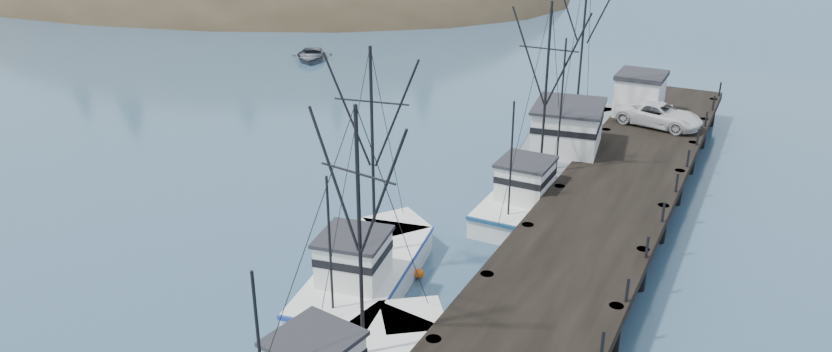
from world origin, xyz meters
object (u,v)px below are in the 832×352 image
(trawler_far, at_px, (533,194))
(motorboat, at_px, (311,60))
(pier_shed, at_px, (640,93))
(trawler_mid, at_px, (368,270))
(pier, at_px, (609,201))
(work_vessel, at_px, (570,146))
(pickup_truck, at_px, (659,115))

(trawler_far, relative_size, motorboat, 2.02)
(trawler_far, xyz_separation_m, pier_shed, (2.78, 13.05, 2.60))
(pier_shed, bearing_deg, trawler_far, -102.03)
(trawler_mid, relative_size, trawler_far, 0.97)
(pier, bearing_deg, trawler_far, 167.08)
(trawler_far, bearing_deg, pier_shed, 77.97)
(trawler_far, xyz_separation_m, work_vessel, (-0.00, 7.12, 0.41))
(trawler_mid, relative_size, pier_shed, 3.45)
(pier, relative_size, trawler_far, 3.88)
(pickup_truck, bearing_deg, pier_shed, 51.79)
(pier, bearing_deg, work_vessel, 117.86)
(pier_shed, bearing_deg, trawler_mid, -105.27)
(pier, xyz_separation_m, trawler_mid, (-8.11, -10.18, -0.87))
(pier_shed, bearing_deg, work_vessel, -115.11)
(pier, xyz_separation_m, pier_shed, (-1.50, 14.03, 1.73))
(trawler_mid, height_order, pickup_truck, trawler_mid)
(pier, bearing_deg, pickup_truck, 89.29)
(pier, relative_size, trawler_mid, 3.98)
(trawler_far, xyz_separation_m, motorboat, (-29.96, 22.57, -0.82))
(pier, height_order, work_vessel, work_vessel)
(pier_shed, height_order, pickup_truck, pier_shed)
(trawler_mid, relative_size, motorboat, 1.97)
(trawler_mid, xyz_separation_m, trawler_far, (3.83, 11.17, 0.00))
(pickup_truck, bearing_deg, work_vessel, 143.07)
(trawler_far, distance_m, work_vessel, 7.13)
(trawler_mid, xyz_separation_m, work_vessel, (3.83, 18.28, 0.41))
(pier_shed, bearing_deg, motorboat, 163.79)
(trawler_mid, relative_size, pickup_truck, 2.08)
(trawler_mid, xyz_separation_m, pickup_truck, (8.26, 22.32, 1.92))
(work_vessel, bearing_deg, pier, -62.14)
(motorboat, bearing_deg, pickup_truck, -47.78)
(pier_shed, xyz_separation_m, motorboat, (-32.74, 9.52, -3.42))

